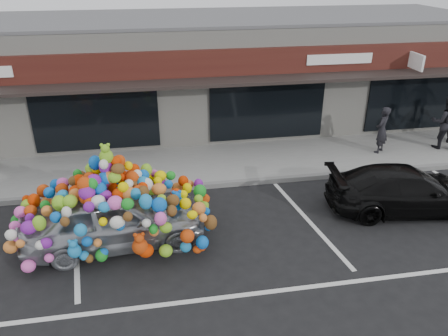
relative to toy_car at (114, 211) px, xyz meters
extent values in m
plane|color=black|center=(2.18, -0.05, -0.90)|extent=(90.00, 90.00, 0.00)
cube|color=beige|center=(2.18, 8.45, 1.20)|extent=(24.00, 6.00, 4.20)
cube|color=#59595B|center=(2.18, 8.45, 3.35)|extent=(24.00, 6.00, 0.12)
cube|color=#3E1511|center=(2.18, 5.37, 2.25)|extent=(24.00, 0.18, 0.90)
cube|color=black|center=(2.18, 4.85, 1.75)|extent=(24.00, 1.20, 0.10)
cube|color=white|center=(10.38, 4.90, 2.15)|extent=(0.08, 0.95, 0.55)
cube|color=white|center=(7.68, 5.25, 2.25)|extent=(2.40, 0.04, 0.35)
cube|color=black|center=(-0.82, 5.42, 0.55)|extent=(4.20, 0.12, 2.30)
cube|color=black|center=(5.18, 5.42, 0.55)|extent=(4.20, 0.12, 2.30)
cube|color=black|center=(11.18, 5.42, 0.55)|extent=(4.20, 0.12, 2.30)
cube|color=gray|center=(2.18, 3.95, -0.83)|extent=(26.00, 3.00, 0.15)
cube|color=slate|center=(2.18, 2.45, -0.83)|extent=(26.00, 0.18, 0.16)
cube|color=silver|center=(-1.02, 0.15, -0.90)|extent=(0.73, 4.37, 0.01)
cube|color=silver|center=(4.98, 0.15, -0.90)|extent=(0.73, 4.37, 0.01)
cube|color=silver|center=(4.18, -2.35, -0.90)|extent=(14.00, 0.12, 0.01)
imported|color=#999DA3|center=(0.00, 0.00, -0.17)|extent=(2.08, 4.42, 1.46)
ellipsoid|color=#E14611|center=(0.00, 0.00, 1.11)|extent=(1.44, 1.91, 1.10)
sphere|color=#ECFF00|center=(1.50, -0.15, 0.15)|extent=(0.34, 0.34, 0.34)
sphere|color=blue|center=(0.60, -0.94, -0.35)|extent=(0.36, 0.36, 0.36)
sphere|color=green|center=(-0.80, 0.93, -0.30)|extent=(0.30, 0.30, 0.30)
sphere|color=#FE75D5|center=(0.00, 0.00, 1.60)|extent=(0.32, 0.32, 0.32)
sphere|color=red|center=(-1.29, 0.10, 0.16)|extent=(0.30, 0.30, 0.30)
imported|color=black|center=(7.76, 0.27, -0.29)|extent=(2.23, 4.44, 1.24)
imported|color=black|center=(8.86, 3.80, 0.07)|extent=(0.71, 0.69, 1.65)
imported|color=black|center=(11.24, 3.79, 0.21)|extent=(1.13, 1.01, 1.93)
camera|label=1|loc=(1.06, -9.21, 5.45)|focal=35.00mm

